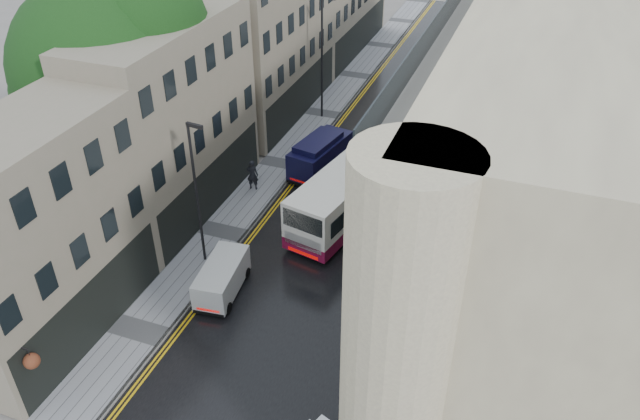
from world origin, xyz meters
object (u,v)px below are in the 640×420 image
Objects in this scene: lamp_post_near at (197,196)px; lamp_post_far at (322,60)px; navy_van at (293,162)px; cream_bus at (310,205)px; pedestrian at (252,175)px; tree_near at (110,97)px; tree_far at (226,37)px; white_lorry at (409,123)px; white_van at (197,294)px.

lamp_post_far reaches higher than lamp_post_near.
navy_van is 0.56× the size of lamp_post_far.
navy_van is (-2.93, 4.73, -0.32)m from cream_bus.
tree_near is at bearing 23.02° from pedestrian.
tree_far is 6.22× the size of pedestrian.
tree_near is 1.11× the size of tree_far.
white_lorry is (3.02, 10.82, 0.65)m from cream_bus.
cream_bus is 5.90× the size of pedestrian.
white_van is (-2.72, -7.93, -0.75)m from cream_bus.
lamp_post_far is (6.74, 15.22, -2.34)m from tree_near.
pedestrian is (-1.89, -2.04, -0.19)m from navy_van.
tree_near is 12.34m from white_van.
pedestrian is (-2.10, 10.63, 0.24)m from white_van.
pedestrian is at bearing 31.95° from tree_near.
pedestrian is 0.22× the size of lamp_post_far.
lamp_post_far reaches higher than pedestrian.
tree_near reaches higher than navy_van.
lamp_post_far is at bearing -101.13° from pedestrian.
tree_near is 2.75× the size of navy_van.
white_lorry is at bearing 40.42° from tree_near.
white_van is at bearing -86.93° from lamp_post_far.
lamp_post_near is (-1.27, -9.35, 2.80)m from navy_van.
tree_far is 12.02m from pedestrian.
lamp_post_near reaches higher than white_van.
tree_near reaches higher than lamp_post_near.
navy_van is 0.63× the size of lamp_post_near.
lamp_post_far is at bearing 158.26° from white_lorry.
white_lorry reaches higher than pedestrian.
tree_far is 7.00m from lamp_post_far.
lamp_post_near is at bearing -67.96° from tree_far.
lamp_post_near is at bearing 85.94° from pedestrian.
white_van is (8.11, -19.70, -5.34)m from tree_far.
tree_near is 6.94× the size of pedestrian.
white_lorry is at bearing -3.91° from tree_far.
lamp_post_far is at bearing 66.11° from tree_near.
tree_far is 21.96m from white_van.
tree_far is 11.66m from navy_van.
pedestrian is at bearing -122.03° from navy_van.
lamp_post_near is (-4.20, -4.61, 2.48)m from cream_bus.
tree_far is at bearing 105.74° from white_van.
tree_far reaches higher than pedestrian.
cream_bus is 1.37× the size of white_lorry.
pedestrian reaches higher than white_van.
lamp_post_far is (-4.39, 13.98, 2.97)m from cream_bus.
white_lorry is 8.39m from lamp_post_far.
pedestrian is (-7.85, -8.12, -1.16)m from white_lorry.
lamp_post_near is 0.89× the size of lamp_post_far.
navy_van is 2.79m from pedestrian.
lamp_post_near reaches higher than cream_bus.
tree_near reaches higher than cream_bus.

